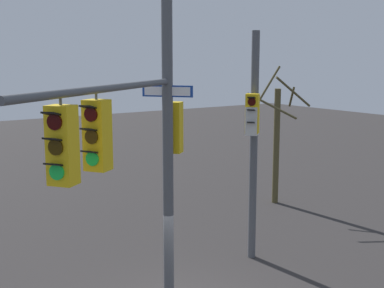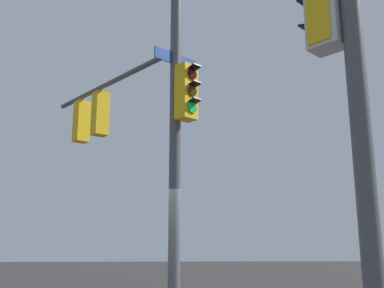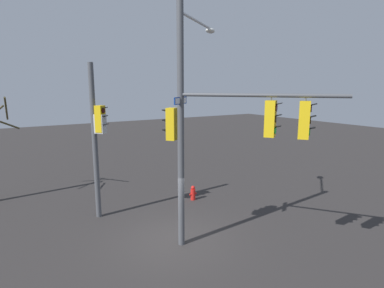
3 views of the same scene
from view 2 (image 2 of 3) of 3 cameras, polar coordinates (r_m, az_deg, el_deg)
The scene contains 2 objects.
main_signal_pole_assembly at distance 9.95m, azimuth -6.79°, elevation 6.56°, with size 3.60×6.32×8.29m.
secondary_pole_assembly at distance 5.67m, azimuth 18.33°, elevation 11.34°, with size 0.61×0.68×6.59m.
Camera 2 is at (0.46, 8.29, 1.42)m, focal length 42.66 mm.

